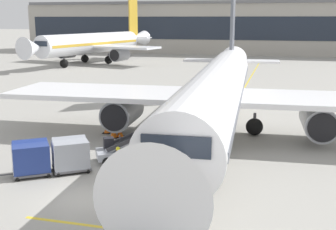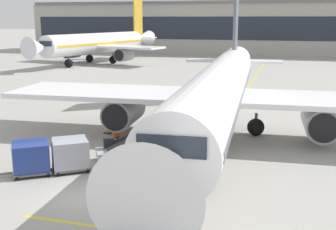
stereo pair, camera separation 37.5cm
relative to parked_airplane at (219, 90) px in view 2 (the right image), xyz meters
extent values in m
plane|color=#9E9B93|center=(-4.27, -12.81, -3.39)|extent=(600.00, 600.00, 0.00)
cylinder|color=white|center=(0.04, -0.75, 0.09)|extent=(5.43, 31.25, 3.61)
cube|color=slate|center=(0.04, -0.75, 0.09)|extent=(5.39, 30.01, 0.43)
cone|color=white|center=(1.06, -18.07, 0.09)|extent=(3.64, 3.81, 3.43)
cone|color=white|center=(-1.03, 17.66, 0.36)|extent=(3.41, 5.95, 3.07)
cube|color=white|center=(-8.10, -0.44, -0.46)|extent=(15.11, 7.07, 0.36)
cylinder|color=#93969E|center=(-6.93, -1.00, -1.76)|extent=(2.47, 4.17, 2.24)
cylinder|color=black|center=(-6.81, -3.07, -1.76)|extent=(1.91, 0.23, 1.91)
cylinder|color=#93969E|center=(7.00, -0.18, -1.76)|extent=(2.47, 4.17, 2.24)
cylinder|color=black|center=(7.12, -2.25, -1.76)|extent=(1.91, 0.23, 1.91)
cube|color=slate|center=(-0.95, 16.22, 5.47)|extent=(0.50, 3.74, 9.33)
cube|color=white|center=(-0.93, 15.93, 0.63)|extent=(10.17, 3.07, 0.20)
cube|color=#1E2633|center=(0.91, -15.54, 0.63)|extent=(2.62, 1.77, 0.80)
cylinder|color=#47474C|center=(0.59, -10.06, -2.24)|extent=(0.22, 0.22, 1.03)
sphere|color=black|center=(0.59, -10.06, -2.75)|extent=(1.27, 1.27, 1.27)
cylinder|color=#47474C|center=(-2.75, 0.65, -2.24)|extent=(0.22, 0.22, 1.03)
sphere|color=black|center=(-2.75, 0.65, -2.75)|extent=(1.27, 1.27, 1.27)
cylinder|color=#47474C|center=(2.66, 0.96, -2.24)|extent=(0.22, 0.22, 1.03)
sphere|color=black|center=(2.66, 0.96, -2.75)|extent=(1.27, 1.27, 1.27)
cube|color=#A3A8B2|center=(-4.48, -7.07, -2.89)|extent=(3.75, 3.08, 0.44)
cube|color=black|center=(-5.47, -7.22, -2.32)|extent=(0.80, 0.78, 0.70)
cylinder|color=#333338|center=(-4.88, -6.89, -2.27)|extent=(0.08, 0.08, 0.80)
cube|color=#A3A8B2|center=(-3.39, -6.45, -1.77)|extent=(4.73, 3.24, 1.95)
cube|color=black|center=(-3.39, -6.45, -1.68)|extent=(4.54, 3.05, 1.80)
cube|color=#333338|center=(-3.17, -6.83, -1.65)|extent=(4.25, 2.47, 1.99)
cube|color=#333338|center=(-3.61, -6.07, -1.65)|extent=(4.25, 2.47, 1.99)
cylinder|color=black|center=(-3.08, -7.12, -3.11)|extent=(0.59, 0.45, 0.56)
cylinder|color=black|center=(-3.81, -5.84, -3.11)|extent=(0.59, 0.45, 0.56)
cylinder|color=black|center=(-5.14, -8.30, -3.11)|extent=(0.59, 0.45, 0.56)
cylinder|color=black|center=(-5.87, -7.02, -3.11)|extent=(0.59, 0.45, 0.56)
cube|color=#515156|center=(-6.77, -9.57, -3.18)|extent=(2.56, 2.46, 0.12)
cylinder|color=#4C4C51|center=(-7.87, -10.35, -3.19)|extent=(0.61, 0.46, 0.07)
cube|color=#9EA3AD|center=(-6.77, -9.57, -2.37)|extent=(2.42, 2.32, 1.50)
cube|color=#9EA3AD|center=(-7.01, -9.23, -1.84)|extent=(1.99, 1.74, 0.74)
cube|color=silver|center=(-7.55, -10.13, -2.37)|extent=(0.86, 1.19, 1.38)
sphere|color=black|center=(-7.81, -9.48, -3.24)|extent=(0.30, 0.30, 0.30)
sphere|color=black|center=(-7.02, -10.59, -3.24)|extent=(0.30, 0.30, 0.30)
sphere|color=black|center=(-6.51, -8.55, -3.24)|extent=(0.30, 0.30, 0.30)
sphere|color=black|center=(-5.72, -9.66, -3.24)|extent=(0.30, 0.30, 0.30)
cube|color=#515156|center=(-8.55, -10.72, -3.18)|extent=(2.56, 2.46, 0.12)
cylinder|color=#4C4C51|center=(-9.65, -11.50, -3.19)|extent=(0.61, 0.46, 0.07)
cube|color=navy|center=(-8.55, -10.72, -2.37)|extent=(2.42, 2.32, 1.50)
cube|color=navy|center=(-8.79, -10.38, -1.84)|extent=(1.99, 1.74, 0.74)
cube|color=silver|center=(-9.34, -11.28, -2.37)|extent=(0.86, 1.19, 1.38)
sphere|color=black|center=(-9.60, -10.63, -3.24)|extent=(0.30, 0.30, 0.30)
sphere|color=black|center=(-8.81, -11.74, -3.24)|extent=(0.30, 0.30, 0.30)
sphere|color=black|center=(-8.30, -9.70, -3.24)|extent=(0.30, 0.30, 0.30)
sphere|color=black|center=(-7.51, -10.81, -3.24)|extent=(0.30, 0.30, 0.30)
cylinder|color=black|center=(-3.63, -7.13, -2.96)|extent=(0.15, 0.15, 0.86)
cylinder|color=black|center=(-3.79, -7.06, -2.96)|extent=(0.15, 0.15, 0.86)
cube|color=orange|center=(-3.71, -7.10, -2.24)|extent=(0.44, 0.36, 0.58)
cube|color=white|center=(-3.76, -7.21, -2.24)|extent=(0.32, 0.14, 0.08)
sphere|color=#9E7051|center=(-3.71, -7.10, -1.83)|extent=(0.21, 0.21, 0.21)
sphere|color=yellow|center=(-3.71, -7.10, -1.76)|extent=(0.23, 0.23, 0.23)
cylinder|color=orange|center=(-3.49, -7.18, -2.29)|extent=(0.09, 0.09, 0.56)
cylinder|color=orange|center=(-3.93, -7.01, -2.29)|extent=(0.09, 0.09, 0.56)
cylinder|color=#514C42|center=(-3.79, -9.94, -2.96)|extent=(0.15, 0.15, 0.86)
cylinder|color=#514C42|center=(-3.84, -9.77, -2.96)|extent=(0.15, 0.15, 0.86)
cube|color=orange|center=(-3.82, -9.86, -2.24)|extent=(0.34, 0.43, 0.58)
cube|color=white|center=(-3.93, -9.90, -2.24)|extent=(0.11, 0.33, 0.08)
sphere|color=brown|center=(-3.82, -9.86, -1.83)|extent=(0.21, 0.21, 0.21)
sphere|color=yellow|center=(-3.82, -9.86, -1.76)|extent=(0.23, 0.23, 0.23)
cylinder|color=orange|center=(-3.74, -10.09, -2.29)|extent=(0.09, 0.09, 0.56)
cylinder|color=orange|center=(-3.89, -9.63, -2.29)|extent=(0.09, 0.09, 0.56)
cube|color=black|center=(-6.74, -2.09, -3.36)|extent=(0.61, 0.61, 0.05)
cone|color=orange|center=(-6.74, -2.09, -3.02)|extent=(0.48, 0.48, 0.64)
cylinder|color=white|center=(-6.74, -2.09, -2.99)|extent=(0.27, 0.27, 0.08)
cube|color=black|center=(-7.12, -2.35, -3.36)|extent=(0.65, 0.65, 0.05)
cone|color=orange|center=(-7.12, -2.35, -3.00)|extent=(0.52, 0.52, 0.68)
cylinder|color=white|center=(-7.12, -2.35, -2.96)|extent=(0.28, 0.28, 0.08)
cube|color=black|center=(-8.08, -1.37, -3.36)|extent=(0.55, 0.55, 0.05)
cone|color=orange|center=(-8.08, -1.37, -3.05)|extent=(0.44, 0.44, 0.58)
cylinder|color=white|center=(-8.08, -1.37, -3.02)|extent=(0.24, 0.24, 0.07)
cube|color=yellow|center=(-0.06, -0.75, -3.38)|extent=(0.20, 110.00, 0.01)
cube|color=#A8A399|center=(1.45, 79.39, 2.54)|extent=(124.39, 15.03, 11.85)
cube|color=#1E2633|center=(1.45, 71.83, 2.84)|extent=(120.66, 0.10, 5.33)
cube|color=slate|center=(1.45, 77.89, 8.82)|extent=(123.15, 12.77, 0.70)
cylinder|color=silver|center=(-30.78, 45.44, 0.49)|extent=(9.65, 26.55, 3.79)
cube|color=gold|center=(-30.78, 45.44, 0.49)|extent=(9.45, 25.53, 0.45)
cone|color=silver|center=(-34.19, 30.75, 0.49)|extent=(4.36, 4.51, 3.60)
cone|color=silver|center=(-27.12, 61.24, 0.78)|extent=(4.51, 6.64, 3.22)
cube|color=silver|center=(-37.47, 47.67, -0.08)|extent=(13.39, 7.97, 0.36)
cylinder|color=#93969E|center=(-36.87, 46.99, -1.43)|extent=(3.06, 3.87, 2.35)
cylinder|color=black|center=(-37.27, 45.27, -1.43)|extent=(1.97, 0.57, 2.00)
cube|color=silver|center=(-23.79, 44.50, -0.08)|extent=(13.39, 7.97, 0.36)
cylinder|color=#93969E|center=(-24.64, 44.15, -1.43)|extent=(3.06, 3.87, 2.35)
cylinder|color=black|center=(-25.04, 42.43, -1.43)|extent=(1.97, 0.57, 2.00)
cube|color=gold|center=(-27.46, 59.77, 5.20)|extent=(0.99, 3.15, 7.91)
cube|color=silver|center=(-27.53, 59.47, 1.06)|extent=(8.77, 3.98, 0.20)
cube|color=#1E2633|center=(-33.59, 33.34, 1.06)|extent=(2.97, 2.26, 0.83)
cylinder|color=#47474C|center=(-32.57, 37.74, -2.02)|extent=(0.22, 0.22, 1.23)
sphere|color=black|center=(-32.57, 37.74, -2.63)|extent=(1.51, 1.51, 1.51)
cylinder|color=#47474C|center=(-33.25, 47.37, -2.02)|extent=(0.22, 0.22, 1.23)
sphere|color=black|center=(-33.25, 47.37, -2.63)|extent=(1.51, 1.51, 1.51)
cylinder|color=#47474C|center=(-27.72, 46.09, -2.02)|extent=(0.22, 0.22, 1.23)
sphere|color=black|center=(-27.72, 46.09, -2.63)|extent=(1.51, 1.51, 1.51)
camera|label=1|loc=(4.46, -30.45, 5.03)|focal=46.11mm
camera|label=2|loc=(4.82, -30.35, 5.03)|focal=46.11mm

